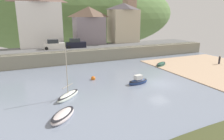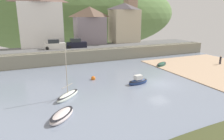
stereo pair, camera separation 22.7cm
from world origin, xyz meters
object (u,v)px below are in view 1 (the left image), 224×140
(waterfront_building_right, at_px, (123,23))
(fishing_boat_green, at_px, (63,116))
(waterfront_building_left, at_px, (39,18))
(sailboat_tall_mast, at_px, (138,81))
(parked_car_by_wall, at_px, (76,44))
(waterfront_building_centre, at_px, (89,25))
(church_with_spire, at_px, (130,9))
(mooring_buoy, at_px, (93,78))
(sailboat_white_hull, at_px, (68,96))
(sailboat_nearest_shore, at_px, (161,64))
(parked_car_near_slipway, at_px, (54,45))
(person_on_slipway, at_px, (220,59))

(waterfront_building_right, relative_size, fishing_boat_green, 2.75)
(waterfront_building_left, bearing_deg, sailboat_tall_mast, -67.99)
(fishing_boat_green, bearing_deg, parked_car_by_wall, 22.98)
(fishing_boat_green, height_order, sailboat_tall_mast, sailboat_tall_mast)
(waterfront_building_centre, xyz_separation_m, waterfront_building_right, (8.99, 0.00, 0.46))
(church_with_spire, relative_size, mooring_buoy, 25.17)
(sailboat_white_hull, distance_m, sailboat_nearest_shore, 20.81)
(waterfront_building_right, bearing_deg, church_with_spire, 46.05)
(church_with_spire, relative_size, parked_car_near_slipway, 3.79)
(parked_car_by_wall, bearing_deg, waterfront_building_right, 23.43)
(waterfront_building_left, relative_size, parked_car_near_slipway, 2.76)
(waterfront_building_centre, distance_m, sailboat_nearest_shore, 19.86)
(waterfront_building_right, height_order, church_with_spire, church_with_spire)
(sailboat_nearest_shore, bearing_deg, waterfront_building_centre, 81.58)
(sailboat_tall_mast, xyz_separation_m, sailboat_nearest_shore, (9.36, 7.26, -0.13))
(church_with_spire, bearing_deg, parked_car_near_slipway, -158.73)
(sailboat_nearest_shore, relative_size, parked_car_by_wall, 0.84)
(waterfront_building_centre, relative_size, sailboat_nearest_shore, 2.39)
(waterfront_building_left, xyz_separation_m, mooring_buoy, (4.80, -19.89, -8.16))
(sailboat_tall_mast, relative_size, person_on_slipway, 1.94)
(waterfront_building_left, bearing_deg, sailboat_nearest_shore, -41.42)
(sailboat_tall_mast, bearing_deg, sailboat_white_hull, 178.77)
(parked_car_by_wall, xyz_separation_m, mooring_buoy, (-1.54, -15.39, -3.01))
(sailboat_tall_mast, height_order, sailboat_white_hull, sailboat_white_hull)
(sailboat_nearest_shore, bearing_deg, waterfront_building_left, 104.20)
(fishing_boat_green, xyz_separation_m, sailboat_nearest_shore, (20.57, 12.76, -0.03))
(sailboat_tall_mast, bearing_deg, parked_car_near_slipway, 104.44)
(waterfront_building_right, bearing_deg, person_on_slipway, -65.01)
(parked_car_by_wall, bearing_deg, sailboat_nearest_shore, -38.99)
(parked_car_by_wall, bearing_deg, waterfront_building_left, 149.71)
(waterfront_building_right, bearing_deg, sailboat_tall_mast, -112.81)
(sailboat_white_hull, relative_size, parked_car_by_wall, 1.39)
(church_with_spire, relative_size, fishing_boat_green, 4.63)
(waterfront_building_left, distance_m, parked_car_near_slipway, 7.10)
(waterfront_building_right, height_order, parked_car_by_wall, waterfront_building_right)
(waterfront_building_left, xyz_separation_m, sailboat_white_hull, (0.02, -25.15, -8.07))
(sailboat_white_hull, relative_size, parked_car_near_slipway, 1.39)
(parked_car_near_slipway, bearing_deg, parked_car_by_wall, 5.52)
(waterfront_building_right, xyz_separation_m, sailboat_white_hull, (-19.87, -25.15, -6.95))
(waterfront_building_right, relative_size, parked_car_near_slipway, 2.24)
(fishing_boat_green, bearing_deg, waterfront_building_centre, 17.58)
(waterfront_building_left, height_order, sailboat_nearest_shore, waterfront_building_left)
(sailboat_nearest_shore, bearing_deg, mooring_buoy, 157.60)
(waterfront_building_left, height_order, waterfront_building_right, waterfront_building_left)
(waterfront_building_centre, distance_m, church_with_spire, 14.01)
(parked_car_by_wall, height_order, person_on_slipway, parked_car_by_wall)
(mooring_buoy, bearing_deg, fishing_boat_green, -122.77)
(fishing_boat_green, distance_m, parked_car_by_wall, 26.47)
(waterfront_building_left, height_order, person_on_slipway, waterfront_building_left)
(sailboat_tall_mast, height_order, person_on_slipway, person_on_slipway)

